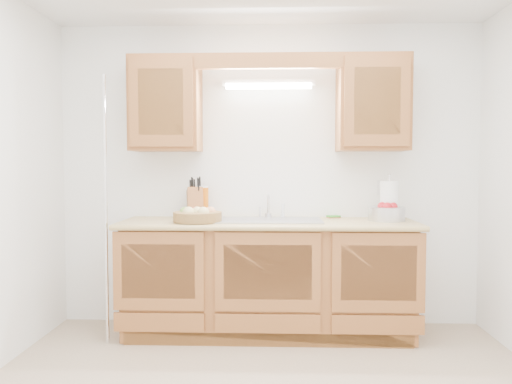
{
  "coord_description": "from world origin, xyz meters",
  "views": [
    {
      "loc": [
        0.04,
        -2.7,
        1.33
      ],
      "look_at": [
        -0.08,
        0.85,
        1.14
      ],
      "focal_mm": 35.0,
      "sensor_mm": 36.0,
      "label": 1
    }
  ],
  "objects_px": {
    "knife_block": "(195,203)",
    "apple_bowl": "(387,213)",
    "fruit_basket": "(198,215)",
    "paper_towel": "(389,201)"
  },
  "relations": [
    {
      "from": "knife_block",
      "to": "apple_bowl",
      "type": "distance_m",
      "value": 1.54
    },
    {
      "from": "fruit_basket",
      "to": "apple_bowl",
      "type": "xyz_separation_m",
      "value": [
        1.47,
        0.14,
        0.01
      ]
    },
    {
      "from": "fruit_basket",
      "to": "knife_block",
      "type": "height_order",
      "value": "knife_block"
    },
    {
      "from": "apple_bowl",
      "to": "fruit_basket",
      "type": "bearing_deg",
      "value": -174.55
    },
    {
      "from": "paper_towel",
      "to": "apple_bowl",
      "type": "distance_m",
      "value": 0.1
    },
    {
      "from": "apple_bowl",
      "to": "paper_towel",
      "type": "bearing_deg",
      "value": 55.94
    },
    {
      "from": "knife_block",
      "to": "fruit_basket",
      "type": "bearing_deg",
      "value": -91.72
    },
    {
      "from": "knife_block",
      "to": "apple_bowl",
      "type": "bearing_deg",
      "value": -19.62
    },
    {
      "from": "fruit_basket",
      "to": "paper_towel",
      "type": "xyz_separation_m",
      "value": [
        1.5,
        0.18,
        0.1
      ]
    },
    {
      "from": "knife_block",
      "to": "paper_towel",
      "type": "distance_m",
      "value": 1.56
    }
  ]
}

